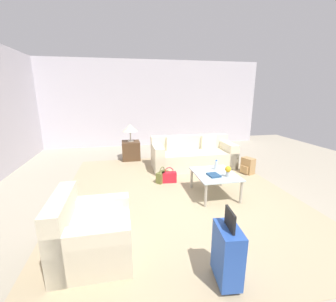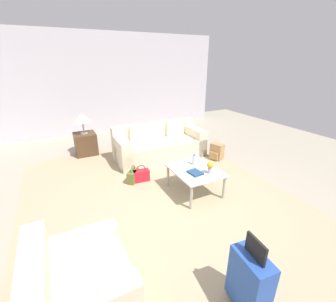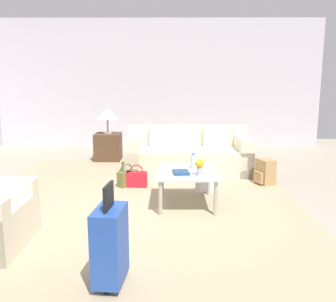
# 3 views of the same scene
# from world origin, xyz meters

# --- Properties ---
(ground_plane) EXTENTS (12.00, 12.00, 0.00)m
(ground_plane) POSITION_xyz_m (0.00, 0.00, 0.00)
(ground_plane) COLOR #A89E89
(wall_right) EXTENTS (0.12, 8.00, 3.10)m
(wall_right) POSITION_xyz_m (5.06, 0.00, 1.55)
(wall_right) COLOR silver
(wall_right) RESTS_ON ground
(area_rug) EXTENTS (5.20, 4.40, 0.01)m
(area_rug) POSITION_xyz_m (0.60, 0.20, 0.00)
(area_rug) COLOR tan
(area_rug) RESTS_ON ground
(couch) EXTENTS (0.92, 2.16, 0.83)m
(couch) POSITION_xyz_m (2.19, -0.60, 0.30)
(couch) COLOR beige
(couch) RESTS_ON ground
(armchair) EXTENTS (0.94, 0.88, 0.82)m
(armchair) POSITION_xyz_m (-0.90, 1.67, 0.29)
(armchair) COLOR beige
(armchair) RESTS_ON ground
(coffee_table) EXTENTS (0.93, 0.77, 0.46)m
(coffee_table) POSITION_xyz_m (0.40, -0.50, 0.40)
(coffee_table) COLOR silver
(coffee_table) RESTS_ON ground
(water_bottle) EXTENTS (0.06, 0.06, 0.20)m
(water_bottle) POSITION_xyz_m (0.60, -0.60, 0.55)
(water_bottle) COLOR silver
(water_bottle) RESTS_ON coffee_table
(coffee_table_book) EXTENTS (0.26, 0.22, 0.03)m
(coffee_table_book) POSITION_xyz_m (0.28, -0.42, 0.47)
(coffee_table_book) COLOR navy
(coffee_table_book) RESTS_ON coffee_table
(flower_vase) EXTENTS (0.11, 0.11, 0.21)m
(flower_vase) POSITION_xyz_m (0.18, -0.65, 0.58)
(flower_vase) COLOR #B2B7BC
(flower_vase) RESTS_ON coffee_table
(side_table) EXTENTS (0.52, 0.52, 0.55)m
(side_table) POSITION_xyz_m (3.20, 1.00, 0.28)
(side_table) COLOR #513823
(side_table) RESTS_ON ground
(table_lamp) EXTENTS (0.44, 0.44, 0.51)m
(table_lamp) POSITION_xyz_m (3.20, 1.00, 0.95)
(table_lamp) COLOR #ADA899
(table_lamp) RESTS_ON side_table
(suitcase_blue) EXTENTS (0.42, 0.26, 0.85)m
(suitcase_blue) POSITION_xyz_m (-1.60, 0.20, 0.36)
(suitcase_blue) COLOR #2851AD
(suitcase_blue) RESTS_ON ground
(handbag_red) EXTENTS (0.16, 0.33, 0.36)m
(handbag_red) POSITION_xyz_m (1.21, 0.24, 0.13)
(handbag_red) COLOR red
(handbag_red) RESTS_ON ground
(handbag_white) EXTENTS (0.26, 0.35, 0.36)m
(handbag_white) POSITION_xyz_m (0.98, -0.83, 0.13)
(handbag_white) COLOR white
(handbag_white) RESTS_ON ground
(handbag_olive) EXTENTS (0.33, 0.32, 0.36)m
(handbag_olive) POSITION_xyz_m (1.27, 0.39, 0.13)
(handbag_olive) COLOR olive
(handbag_olive) RESTS_ON ground
(backpack_tan) EXTENTS (0.35, 0.32, 0.40)m
(backpack_tan) POSITION_xyz_m (1.40, -1.79, 0.19)
(backpack_tan) COLOR tan
(backpack_tan) RESTS_ON ground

